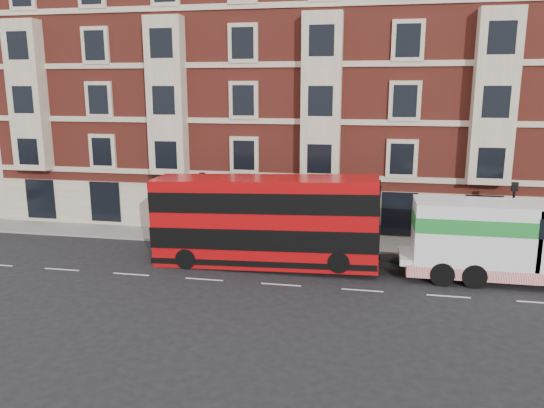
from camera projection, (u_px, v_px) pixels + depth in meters
The scene contains 8 objects.
ground at pixel (281, 285), 26.35m from camera, with size 120.00×120.00×0.00m, color black.
sidewalk at pixel (301, 241), 33.53m from camera, with size 90.00×3.00×0.15m, color slate.
victorian_terrace at pixel (324, 81), 38.49m from camera, with size 45.00×12.00×20.40m.
lamp_post_west at pixel (203, 202), 32.82m from camera, with size 0.35×0.15×4.35m.
lamp_post_east at pixel (512, 214), 29.53m from camera, with size 0.35×0.15×4.35m.
double_decker_bus at pixel (265, 220), 28.59m from camera, with size 12.13×2.78×4.91m.
tow_truck at pixel (501, 240), 26.48m from camera, with size 9.71×2.87×4.05m.
pedestrian at pixel (182, 218), 35.27m from camera, with size 0.68×0.45×1.87m, color black.
Camera 1 is at (4.23, -24.51, 9.60)m, focal length 35.00 mm.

